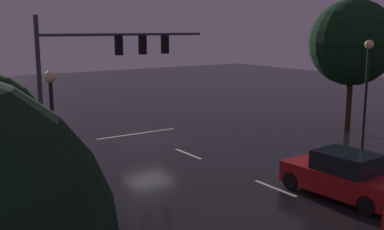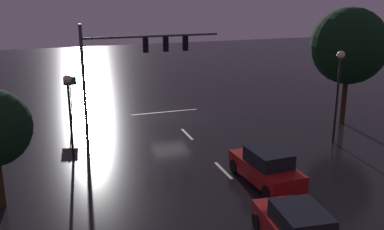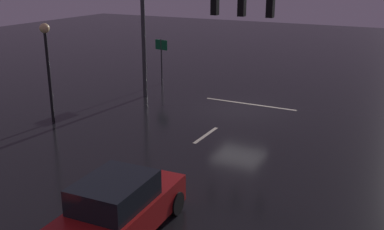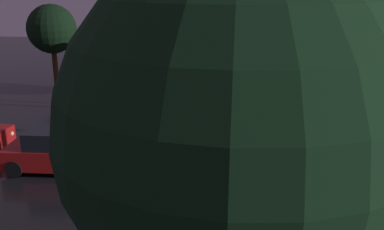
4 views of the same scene
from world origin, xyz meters
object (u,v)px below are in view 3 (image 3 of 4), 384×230
(car_approaching, at_px, (119,209))
(route_sign, at_px, (161,52))
(street_lamp_right_kerb, at_px, (47,53))
(traffic_signal_assembly, at_px, (201,15))

(car_approaching, xyz_separation_m, route_sign, (7.85, -15.17, 1.19))
(car_approaching, distance_m, route_sign, 17.12)
(street_lamp_right_kerb, bearing_deg, traffic_signal_assembly, -129.20)
(car_approaching, relative_size, street_lamp_right_kerb, 0.98)
(traffic_signal_assembly, height_order, car_approaching, traffic_signal_assembly)
(car_approaching, bearing_deg, traffic_signal_assembly, -73.30)
(traffic_signal_assembly, height_order, route_sign, traffic_signal_assembly)
(car_approaching, xyz_separation_m, street_lamp_right_kerb, (8.41, -6.33, 2.43))
(traffic_signal_assembly, relative_size, street_lamp_right_kerb, 2.08)
(street_lamp_right_kerb, xyz_separation_m, route_sign, (-0.56, -8.84, -1.24))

